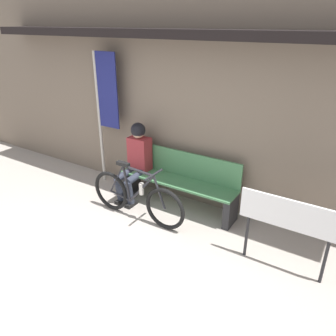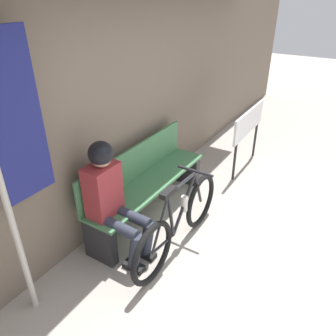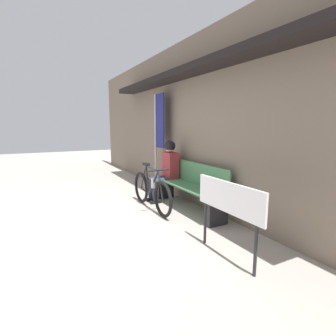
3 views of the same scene
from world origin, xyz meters
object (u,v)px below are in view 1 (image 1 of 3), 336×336
park_bench_near (179,182)px  bicycle (136,198)px  person_seated (136,156)px  signboard (289,218)px  banner_pole (104,102)px

park_bench_near → bicycle: park_bench_near is taller
person_seated → signboard: (2.45, -0.48, -0.03)m
signboard → park_bench_near: bearing=161.2°
bicycle → person_seated: person_seated is taller
bicycle → signboard: 2.09m
signboard → banner_pole: bearing=168.5°
park_bench_near → person_seated: size_ratio=1.50×
bicycle → banner_pole: banner_pole is taller
person_seated → signboard: bearing=-11.0°
person_seated → banner_pole: banner_pole is taller
bicycle → signboard: (2.06, 0.05, 0.34)m
banner_pole → signboard: (3.20, -0.65, -0.76)m
park_bench_near → bicycle: (-0.33, -0.64, -0.07)m
banner_pole → park_bench_near: bearing=-2.4°
bicycle → banner_pole: 1.73m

